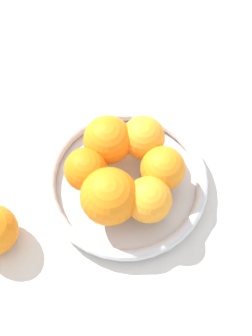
# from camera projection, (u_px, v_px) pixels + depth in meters

# --- Properties ---
(ground_plane) EXTENTS (4.00, 4.00, 0.00)m
(ground_plane) POSITION_uv_depth(u_px,v_px,m) (126.00, 186.00, 0.74)
(ground_plane) COLOR beige
(fruit_bowl) EXTENTS (0.25, 0.25, 0.03)m
(fruit_bowl) POSITION_uv_depth(u_px,v_px,m) (126.00, 182.00, 0.73)
(fruit_bowl) COLOR silver
(fruit_bowl) RESTS_ON ground_plane
(orange_pile) EXTENTS (0.19, 0.17, 0.08)m
(orange_pile) POSITION_uv_depth(u_px,v_px,m) (124.00, 170.00, 0.68)
(orange_pile) COLOR orange
(orange_pile) RESTS_ON fruit_bowl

